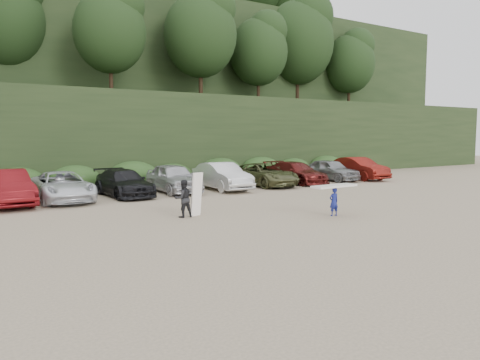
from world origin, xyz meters
TOP-DOWN VIEW (x-y plane):
  - ground at (0.00, 0.00)m, footprint 120.00×120.00m
  - hillside_backdrop at (-0.26, 35.93)m, footprint 90.00×41.50m
  - parked_cars at (-2.52, 10.03)m, footprint 39.42×5.70m
  - child_surfer at (4.21, -0.11)m, footprint 2.07×0.66m
  - adult_surfer at (-0.86, 2.85)m, footprint 1.20×0.62m

SIDE VIEW (x-z plane):
  - ground at x=0.00m, z-range 0.00..0.00m
  - adult_surfer at x=-0.86m, z-range -0.12..1.61m
  - parked_cars at x=-2.52m, z-range -0.06..1.57m
  - child_surfer at x=4.21m, z-range 0.22..1.45m
  - hillside_backdrop at x=-0.26m, z-range -2.78..25.22m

